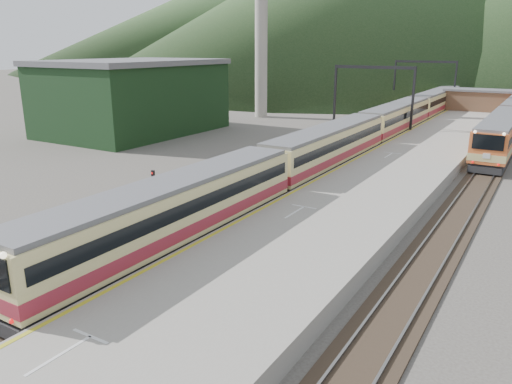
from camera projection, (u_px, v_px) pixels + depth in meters
The scene contains 13 objects.
track_main at pixel (346, 161), 45.39m from camera, with size 2.60×200.00×0.23m.
track_far at pixel (297, 155), 47.86m from camera, with size 2.60×200.00×0.23m.
track_second at pixel (483, 177), 39.70m from camera, with size 2.60×200.00×0.23m.
platform at pixel (402, 168), 40.85m from camera, with size 8.00×100.00×1.00m, color gray.
gantry_near at pixel (373, 87), 57.58m from camera, with size 9.55×0.25×8.00m.
gantry_far at pixel (424, 76), 78.14m from camera, with size 9.55×0.25×8.00m.
warehouse at pixel (133, 97), 59.70m from camera, with size 14.50×20.50×8.60m.
smokestack at pixel (261, 10), 70.17m from camera, with size 1.80×1.80×30.00m, color #9E998E.
station_shed at pixel (478, 100), 73.16m from camera, with size 9.40×4.40×3.10m.
hill_d at pixel (272, 12), 261.52m from camera, with size 200.00×200.00×55.00m, color #284923.
main_train at pixel (396, 119), 57.56m from camera, with size 2.86×98.23×3.49m.
short_signal_b at pixel (255, 168), 36.93m from camera, with size 0.22×0.16×2.27m.
short_signal_c at pixel (153, 182), 32.96m from camera, with size 0.26×0.23×2.27m.
Camera 1 is at (15.81, -2.25, 10.11)m, focal length 35.00 mm.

